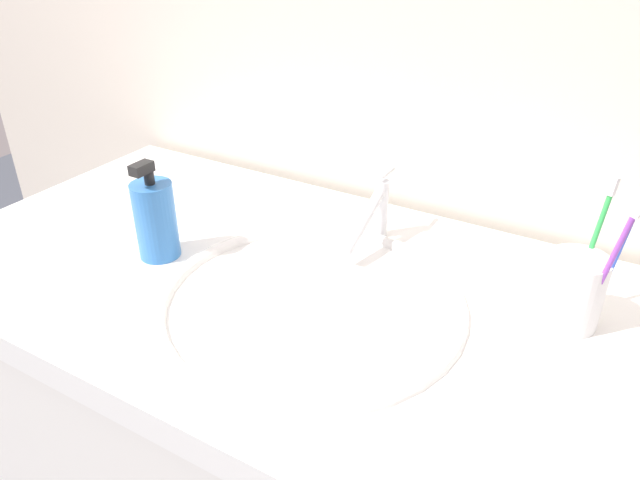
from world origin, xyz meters
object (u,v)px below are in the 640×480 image
toothbrush_cup (573,291)px  toothbrush_purple (611,261)px  faucet (374,212)px  toothbrush_blue (617,254)px  toothbrush_green (594,239)px  soap_dispenser (155,219)px

toothbrush_cup → toothbrush_purple: bearing=-33.6°
faucet → toothbrush_blue: 0.38m
toothbrush_green → soap_dispenser: (-0.61, -0.19, -0.05)m
faucet → toothbrush_cup: bearing=-11.5°
toothbrush_cup → toothbrush_purple: size_ratio=0.50×
toothbrush_purple → toothbrush_green: toothbrush_purple is taller
toothbrush_cup → toothbrush_green: size_ratio=0.53×
toothbrush_cup → toothbrush_blue: bearing=-1.4°
toothbrush_cup → toothbrush_purple: (0.03, -0.02, 0.07)m
faucet → toothbrush_blue: (0.36, -0.07, 0.07)m
faucet → soap_dispenser: size_ratio=1.03×
toothbrush_cup → soap_dispenser: bearing=-166.2°
toothbrush_purple → soap_dispenser: (-0.64, -0.13, -0.06)m
faucet → toothbrush_green: size_ratio=0.88×
faucet → toothbrush_green: toothbrush_green is taller
faucet → toothbrush_cup: size_ratio=1.65×
toothbrush_purple → toothbrush_green: size_ratio=1.07×
toothbrush_purple → toothbrush_blue: same height
toothbrush_cup → toothbrush_blue: (0.04, -0.00, 0.07)m
toothbrush_cup → toothbrush_blue: 0.08m
toothbrush_blue → toothbrush_green: bearing=128.2°
faucet → toothbrush_green: (0.33, -0.03, 0.06)m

